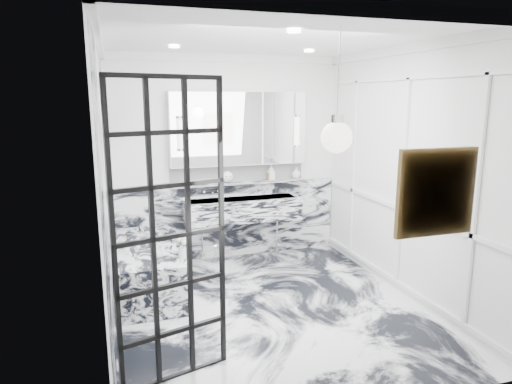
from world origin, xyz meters
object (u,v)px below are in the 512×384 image
object	(u,v)px
trough_sink	(243,209)
bathtub	(150,267)
crittall_door	(171,237)
mirror_cabinet	(239,129)

from	to	relation	value
trough_sink	bathtub	size ratio (longest dim) A/B	0.97
crittall_door	mirror_cabinet	world-z (taller)	crittall_door
bathtub	trough_sink	bearing A→B (deg)	26.48
trough_sink	mirror_cabinet	world-z (taller)	mirror_cabinet
mirror_cabinet	bathtub	bearing A→B (deg)	-147.94
crittall_door	mirror_cabinet	xyz separation A→B (m)	(1.27, 2.65, 0.63)
mirror_cabinet	bathtub	size ratio (longest dim) A/B	1.15
crittall_door	bathtub	world-z (taller)	crittall_door
crittall_door	bathtub	xyz separation A→B (m)	(-0.06, 1.82, -0.92)
bathtub	mirror_cabinet	bearing A→B (deg)	32.06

